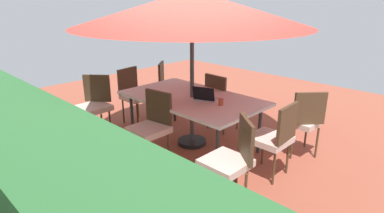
% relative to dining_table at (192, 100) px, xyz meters
% --- Properties ---
extents(ground_plane, '(10.00, 10.00, 0.02)m').
position_rel_dining_table_xyz_m(ground_plane, '(0.00, 0.00, -0.73)').
color(ground_plane, '#9E4C38').
extents(hedge_row, '(6.30, 0.86, 1.28)m').
position_rel_dining_table_xyz_m(hedge_row, '(0.00, 2.50, -0.08)').
color(hedge_row, '#2D6633').
rests_on(hedge_row, ground_plane).
extents(dining_table, '(2.11, 1.24, 0.76)m').
position_rel_dining_table_xyz_m(dining_table, '(0.00, 0.00, 0.00)').
color(dining_table, white).
rests_on(dining_table, ground_plane).
extents(patio_umbrella, '(3.29, 3.29, 2.27)m').
position_rel_dining_table_xyz_m(patio_umbrella, '(0.00, 0.00, 1.30)').
color(patio_umbrella, '#4C4C4C').
rests_on(patio_umbrella, ground_plane).
extents(chair_southeast, '(0.59, 0.58, 0.98)m').
position_rel_dining_table_xyz_m(chair_southeast, '(1.38, -0.76, -0.17)').
color(chair_southeast, beige).
rests_on(chair_southeast, ground_plane).
extents(chair_west, '(0.47, 0.46, 0.98)m').
position_rel_dining_table_xyz_m(chair_west, '(-1.38, -0.04, -0.17)').
color(chair_west, beige).
rests_on(chair_west, ground_plane).
extents(chair_southwest, '(0.59, 0.58, 0.98)m').
position_rel_dining_table_xyz_m(chair_southwest, '(-1.37, -0.85, -0.17)').
color(chair_southwest, beige).
rests_on(chair_southwest, ground_plane).
extents(chair_north, '(0.48, 0.49, 0.98)m').
position_rel_dining_table_xyz_m(chair_north, '(-0.00, 0.78, -0.17)').
color(chair_north, beige).
rests_on(chair_north, ground_plane).
extents(chair_south, '(0.46, 0.47, 0.98)m').
position_rel_dining_table_xyz_m(chair_south, '(0.05, -0.74, -0.17)').
color(chair_south, beige).
rests_on(chair_south, ground_plane).
extents(chair_east, '(0.49, 0.48, 0.98)m').
position_rel_dining_table_xyz_m(chair_east, '(1.39, 0.06, -0.17)').
color(chair_east, beige).
rests_on(chair_east, ground_plane).
extents(chair_northeast, '(0.58, 0.59, 0.98)m').
position_rel_dining_table_xyz_m(chair_northeast, '(1.37, 0.85, -0.17)').
color(chair_northeast, beige).
rests_on(chair_northeast, ground_plane).
extents(chair_northwest, '(0.58, 0.58, 0.98)m').
position_rel_dining_table_xyz_m(chair_northwest, '(-1.35, 0.77, -0.17)').
color(chair_northwest, beige).
rests_on(chair_northwest, ground_plane).
extents(laptop, '(0.39, 0.34, 0.21)m').
position_rel_dining_table_xyz_m(laptop, '(-0.25, -0.01, 0.09)').
color(laptop, '#B7B7BC').
rests_on(laptop, dining_table).
extents(cup, '(0.07, 0.07, 0.09)m').
position_rel_dining_table_xyz_m(cup, '(-0.55, 0.00, 0.09)').
color(cup, '#CC4C33').
rests_on(cup, dining_table).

